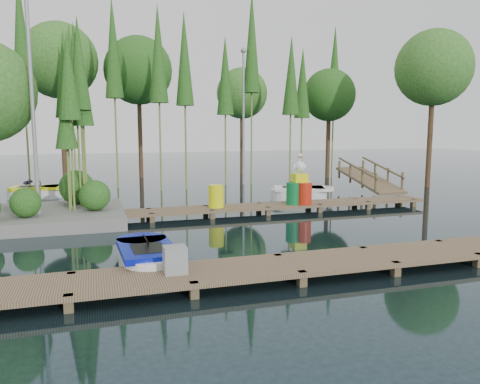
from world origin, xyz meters
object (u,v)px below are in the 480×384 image
object	(u,v)px
boat_blue	(147,258)
boat_yellow_far	(36,192)
yellow_barrel	(216,196)
drum_cluster	(300,189)
island	(9,124)
utility_cabinet	(175,260)

from	to	relation	value
boat_blue	boat_yellow_far	distance (m)	12.42
yellow_barrel	drum_cluster	bearing A→B (deg)	-2.71
boat_yellow_far	drum_cluster	bearing A→B (deg)	-9.54
island	boat_yellow_far	xyz separation A→B (m)	(0.05, 5.54, -2.91)
island	boat_blue	size ratio (longest dim) A/B	2.62
drum_cluster	utility_cabinet	bearing A→B (deg)	-130.20
island	boat_yellow_far	distance (m)	6.26
boat_yellow_far	yellow_barrel	bearing A→B (deg)	-19.92
utility_cabinet	drum_cluster	size ratio (longest dim) A/B	0.29
boat_yellow_far	island	bearing A→B (deg)	-66.21
boat_yellow_far	drum_cluster	world-z (taller)	drum_cluster
boat_yellow_far	boat_blue	bearing A→B (deg)	-49.42
island	boat_blue	distance (m)	7.86
island	boat_yellow_far	size ratio (longest dim) A/B	2.58
boat_blue	yellow_barrel	world-z (taller)	yellow_barrel
boat_blue	yellow_barrel	size ratio (longest dim) A/B	3.24
utility_cabinet	drum_cluster	bearing A→B (deg)	49.80
boat_blue	boat_yellow_far	size ratio (longest dim) A/B	0.99
utility_cabinet	yellow_barrel	xyz separation A→B (m)	(2.63, 7.00, 0.13)
drum_cluster	boat_yellow_far	bearing A→B (deg)	146.15
island	yellow_barrel	bearing A→B (deg)	-6.88
boat_blue	boat_yellow_far	bearing A→B (deg)	103.88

